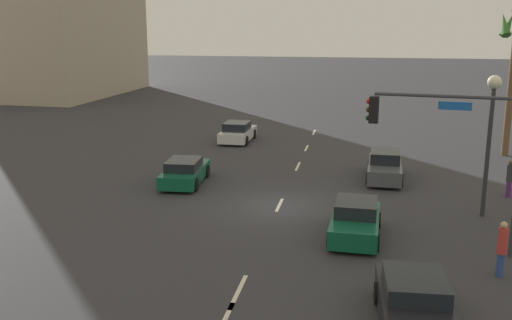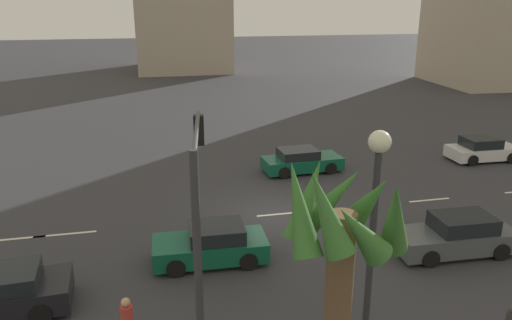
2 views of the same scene
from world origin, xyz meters
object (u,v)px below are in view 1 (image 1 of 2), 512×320
at_px(car_3, 355,221).
at_px(pedestrian_0, 510,178).
at_px(streetlamp, 491,118).
at_px(car_1, 415,305).
at_px(car_2, 185,172).
at_px(car_0, 385,166).
at_px(pedestrian_1, 502,247).
at_px(car_4, 237,132).
at_px(traffic_signal, 464,143).

bearing_deg(car_3, pedestrian_0, 133.24).
relative_size(streetlamp, pedestrian_0, 3.36).
distance_m(car_1, car_2, 16.33).
bearing_deg(car_0, streetlamp, 36.12).
xyz_separation_m(streetlamp, pedestrian_0, (-3.07, 1.70, -3.23)).
height_order(car_0, car_1, car_0).
relative_size(car_1, streetlamp, 0.73).
xyz_separation_m(car_0, pedestrian_0, (2.28, 5.60, 0.27)).
relative_size(car_0, pedestrian_0, 2.54).
bearing_deg(car_2, streetlamp, 79.32).
height_order(car_2, pedestrian_1, pedestrian_1).
xyz_separation_m(streetlamp, pedestrian_1, (6.21, -0.59, -3.17)).
height_order(car_0, car_4, car_0).
bearing_deg(car_0, pedestrian_1, 16.02).
bearing_deg(traffic_signal, car_2, -119.30).
height_order(car_2, car_3, car_3).
height_order(car_2, traffic_signal, traffic_signal).
xyz_separation_m(traffic_signal, streetlamp, (-4.22, 1.69, 0.21)).
distance_m(traffic_signal, streetlamp, 4.55).
bearing_deg(pedestrian_0, traffic_signal, -24.92).
bearing_deg(car_3, car_1, 14.50).
bearing_deg(pedestrian_1, streetlamp, 174.62).
bearing_deg(pedestrian_1, car_4, -146.75).
bearing_deg(car_0, car_3, -8.64).
height_order(car_4, streetlamp, streetlamp).
relative_size(car_3, car_4, 1.01).
relative_size(car_2, pedestrian_1, 2.33).
xyz_separation_m(car_1, car_2, (-12.65, -10.32, -0.04)).
bearing_deg(car_3, traffic_signal, 77.94).
xyz_separation_m(car_0, pedestrian_1, (11.56, 3.32, 0.33)).
height_order(car_1, car_3, car_3).
distance_m(car_0, car_4, 12.57).
bearing_deg(car_0, car_1, 1.35).
bearing_deg(car_0, pedestrian_0, 67.83).
relative_size(car_0, car_1, 1.04).
xyz_separation_m(car_3, car_4, (-16.94, -8.25, -0.01)).
distance_m(car_1, car_3, 6.79).
bearing_deg(pedestrian_0, car_3, -46.76).
xyz_separation_m(car_0, car_4, (-8.13, -9.59, -0.04)).
relative_size(car_2, car_3, 1.07).
relative_size(car_3, traffic_signal, 0.70).
bearing_deg(pedestrian_0, pedestrian_1, -13.81).
height_order(car_0, traffic_signal, traffic_signal).
height_order(car_0, car_2, car_0).
bearing_deg(traffic_signal, car_4, -146.29).
height_order(car_1, streetlamp, streetlamp).
xyz_separation_m(car_0, streetlamp, (5.35, 3.90, 3.50)).
relative_size(car_4, pedestrian_1, 2.17).
height_order(car_2, car_4, car_4).
xyz_separation_m(car_3, streetlamp, (-3.46, 5.24, 3.53)).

